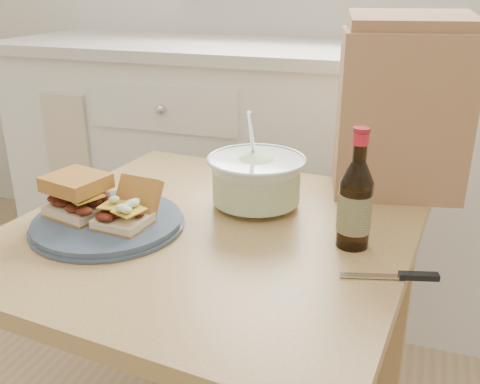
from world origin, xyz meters
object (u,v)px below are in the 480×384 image
(beer_bottle, at_px, (355,203))
(paper_bag, at_px, (401,115))
(coleslaw_bowl, at_px, (256,182))
(plate, at_px, (108,223))
(dining_table, at_px, (211,269))

(beer_bottle, height_order, paper_bag, paper_bag)
(coleslaw_bowl, bearing_deg, plate, -141.08)
(coleslaw_bowl, bearing_deg, beer_bottle, -27.74)
(dining_table, height_order, coleslaw_bowl, coleslaw_bowl)
(paper_bag, bearing_deg, dining_table, -146.43)
(coleslaw_bowl, height_order, paper_bag, paper_bag)
(plate, distance_m, beer_bottle, 0.51)
(dining_table, height_order, beer_bottle, beer_bottle)
(plate, relative_size, paper_bag, 0.82)
(dining_table, xyz_separation_m, coleslaw_bowl, (0.06, 0.14, 0.16))
(beer_bottle, bearing_deg, coleslaw_bowl, 140.92)
(plate, height_order, paper_bag, paper_bag)
(dining_table, relative_size, paper_bag, 2.33)
(beer_bottle, distance_m, paper_bag, 0.35)
(plate, xyz_separation_m, beer_bottle, (0.50, 0.09, 0.08))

